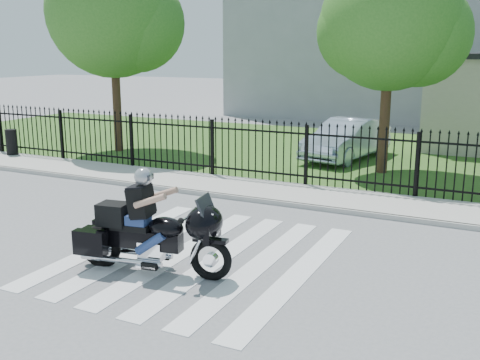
% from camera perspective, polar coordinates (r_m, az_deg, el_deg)
% --- Properties ---
extents(ground, '(120.00, 120.00, 0.00)m').
position_cam_1_polar(ground, '(10.79, -4.17, -7.74)').
color(ground, slate).
rests_on(ground, ground).
extents(crosswalk, '(5.00, 5.50, 0.01)m').
position_cam_1_polar(crosswalk, '(10.79, -4.17, -7.71)').
color(crosswalk, silver).
rests_on(crosswalk, ground).
extents(sidewalk, '(40.00, 2.00, 0.12)m').
position_cam_1_polar(sidewalk, '(15.09, 5.39, -1.43)').
color(sidewalk, '#ADAAA3').
rests_on(sidewalk, ground).
extents(curb, '(40.00, 0.12, 0.12)m').
position_cam_1_polar(curb, '(14.19, 3.95, -2.34)').
color(curb, '#ADAAA3').
rests_on(curb, ground).
extents(grass_strip, '(40.00, 12.00, 0.02)m').
position_cam_1_polar(grass_strip, '(21.65, 11.98, 2.65)').
color(grass_strip, '#2D531C').
rests_on(grass_strip, ground).
extents(iron_fence, '(26.00, 0.04, 1.80)m').
position_cam_1_polar(iron_fence, '(15.83, 6.74, 2.34)').
color(iron_fence, black).
rests_on(iron_fence, ground).
extents(tree_left, '(4.80, 4.80, 7.58)m').
position_cam_1_polar(tree_left, '(21.97, -12.84, 16.28)').
color(tree_left, '#382316').
rests_on(tree_left, ground).
extents(tree_mid, '(4.20, 4.20, 6.78)m').
position_cam_1_polar(tree_mid, '(18.08, 15.03, 15.31)').
color(tree_mid, '#382316').
rests_on(tree_mid, ground).
extents(building_tall, '(15.00, 10.00, 12.00)m').
position_cam_1_polar(building_tall, '(35.69, 13.39, 16.24)').
color(building_tall, '#97999F').
rests_on(building_tall, ground).
extents(motorcycle_rider, '(2.89, 1.20, 1.92)m').
position_cam_1_polar(motorcycle_rider, '(9.92, -9.28, -4.96)').
color(motorcycle_rider, black).
rests_on(motorcycle_rider, ground).
extents(parked_car, '(2.33, 4.53, 1.42)m').
position_cam_1_polar(parked_car, '(20.31, 10.78, 4.09)').
color(parked_car, '#AAB9D6').
rests_on(parked_car, grass_strip).
extents(litter_bin, '(0.52, 0.52, 0.91)m').
position_cam_1_polar(litter_bin, '(21.93, -22.18, 3.60)').
color(litter_bin, black).
rests_on(litter_bin, sidewalk).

